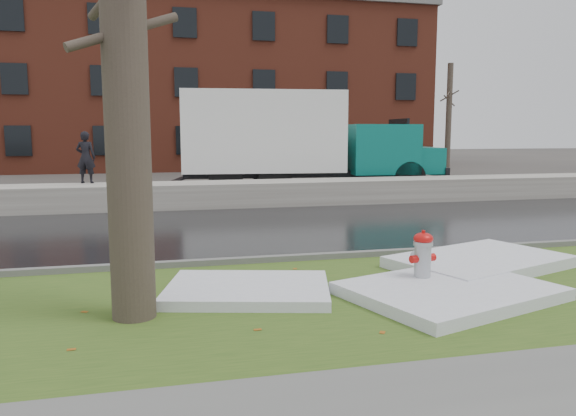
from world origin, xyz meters
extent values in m
plane|color=#47423D|center=(0.00, 0.00, 0.00)|extent=(120.00, 120.00, 0.00)
cube|color=#324F1A|center=(0.00, -1.25, 0.02)|extent=(60.00, 4.50, 0.04)
cube|color=black|center=(0.00, 4.50, 0.01)|extent=(60.00, 7.00, 0.03)
cube|color=slate|center=(0.00, 13.00, 0.01)|extent=(60.00, 9.00, 0.03)
cube|color=slate|center=(0.00, 1.00, 0.07)|extent=(60.00, 0.15, 0.14)
cube|color=#B1ADA2|center=(0.00, 8.70, 0.38)|extent=(60.00, 1.60, 0.75)
cube|color=brown|center=(2.00, 30.00, 5.00)|extent=(26.00, 12.00, 10.00)
cylinder|color=brown|center=(-6.00, 26.00, 3.25)|extent=(0.36, 0.36, 6.50)
cylinder|color=brown|center=(-6.00, 26.00, 4.20)|extent=(0.84, 1.62, 0.73)
cylinder|color=brown|center=(-6.00, 26.00, 5.10)|extent=(1.08, 1.26, 0.66)
cylinder|color=brown|center=(-6.00, 26.00, 3.60)|extent=(1.40, 0.61, 0.63)
cylinder|color=brown|center=(16.00, 24.00, 3.25)|extent=(0.36, 0.36, 6.50)
cylinder|color=brown|center=(16.00, 24.00, 4.20)|extent=(0.84, 1.62, 0.73)
cylinder|color=brown|center=(16.00, 24.00, 5.10)|extent=(1.08, 1.26, 0.66)
cylinder|color=brown|center=(16.00, 24.00, 3.60)|extent=(1.40, 0.61, 0.63)
cylinder|color=#A9ACB1|center=(1.60, -1.10, 0.40)|extent=(0.28, 0.28, 0.72)
ellipsoid|color=red|center=(1.60, -1.10, 0.76)|extent=(0.32, 0.32, 0.17)
cylinder|color=red|center=(1.60, -1.10, 0.85)|extent=(0.06, 0.06, 0.05)
cylinder|color=red|center=(1.46, -1.13, 0.47)|extent=(0.12, 0.13, 0.11)
cylinder|color=red|center=(1.75, -1.07, 0.47)|extent=(0.12, 0.13, 0.11)
cylinder|color=#A9ACB1|center=(1.57, -0.95, 0.47)|extent=(0.16, 0.13, 0.14)
cylinder|color=brown|center=(-2.38, -1.47, 3.30)|extent=(0.57, 0.57, 6.51)
cylinder|color=brown|center=(-2.38, -1.47, 3.39)|extent=(1.27, 0.68, 0.58)
cube|color=black|center=(3.26, 12.21, 0.70)|extent=(8.71, 1.91, 0.24)
cube|color=white|center=(1.86, 12.34, 2.27)|extent=(6.07, 3.25, 2.92)
cube|color=#0B6A61|center=(6.32, 11.91, 1.62)|extent=(2.73, 2.82, 1.84)
cube|color=#0B6A61|center=(7.88, 11.76, 1.19)|extent=(1.52, 2.49, 0.97)
cube|color=black|center=(7.08, 11.84, 2.27)|extent=(0.29, 2.16, 0.97)
cube|color=black|center=(-1.70, 12.69, 0.35)|extent=(1.97, 1.47, 0.73)
cylinder|color=black|center=(7.02, 10.70, 0.59)|extent=(1.22, 0.44, 1.19)
cylinder|color=black|center=(7.24, 12.96, 0.59)|extent=(1.22, 0.44, 1.19)
cylinder|color=black|center=(2.07, 11.18, 0.59)|extent=(1.22, 0.44, 1.19)
cylinder|color=black|center=(2.29, 13.44, 0.59)|extent=(1.22, 0.44, 1.19)
cylinder|color=black|center=(0.35, 11.35, 0.59)|extent=(1.22, 0.44, 1.19)
cylinder|color=black|center=(0.57, 13.61, 0.59)|extent=(1.22, 0.44, 1.19)
imported|color=black|center=(-4.05, 9.30, 1.52)|extent=(0.63, 0.49, 1.53)
cube|color=silver|center=(1.76, -1.60, 0.12)|extent=(3.09, 2.71, 0.16)
cube|color=silver|center=(-0.89, -0.85, 0.11)|extent=(2.53, 2.09, 0.14)
cube|color=silver|center=(3.12, -0.18, 0.13)|extent=(3.24, 2.63, 0.18)
camera|label=1|loc=(-2.10, -8.27, 2.26)|focal=35.00mm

